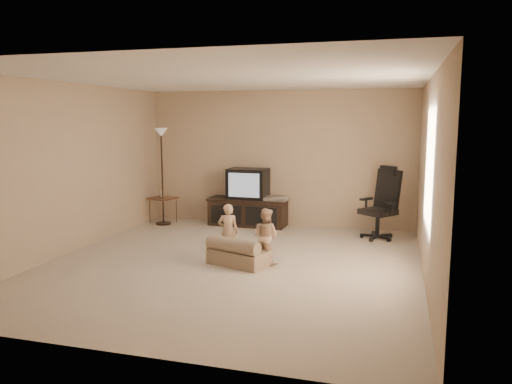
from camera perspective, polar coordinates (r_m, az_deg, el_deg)
floor at (r=6.92m, az=-2.77°, el=-8.25°), size 5.50×5.50×0.00m
room_shell at (r=6.64m, az=-2.86°, el=4.40°), size 5.50×5.50×5.50m
tv_stand at (r=9.29m, az=-0.89°, el=-1.14°), size 1.50×0.59×1.07m
office_chair at (r=8.53m, az=14.09°, el=-2.32°), size 0.78×0.78×1.20m
side_table at (r=9.68m, az=-10.60°, el=-0.71°), size 0.55×0.55×0.66m
floor_lamp at (r=9.44m, az=-10.73°, el=4.23°), size 0.28×0.28×1.81m
child_sofa at (r=6.83m, az=-2.13°, el=-7.06°), size 0.91×0.69×0.40m
toddler_left at (r=7.06m, az=-3.21°, el=-4.56°), size 0.34×0.28×0.80m
toddler_right at (r=6.85m, az=1.11°, el=-5.05°), size 0.42×0.32×0.78m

